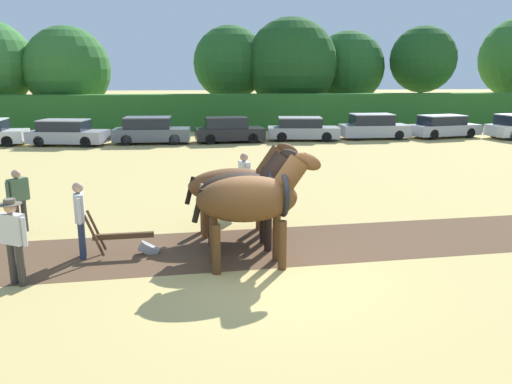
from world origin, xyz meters
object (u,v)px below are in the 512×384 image
object	(u,v)px
tree_center_left	(230,63)
tree_right	(423,60)
tree_left	(68,69)
tree_center	(291,64)
plow	(130,241)
farmer_at_plow	(80,214)
parked_car_right	(373,127)
draft_horse_lead_left	(252,199)
farmer_onlooker_left	(13,235)
draft_horse_lead_right	(244,192)
farmer_beside_team	(244,178)
tree_center_right	(348,68)
parked_car_center_right	(302,129)
farmer_onlooker_right	(19,196)
parked_car_left	(67,133)
parked_car_center	(229,130)
parked_car_center_left	(151,131)
draft_horse_trail_left	(238,185)
parked_car_far_right	(444,127)

from	to	relation	value
tree_center_left	tree_right	xyz separation A→B (m)	(15.80, -1.46, 0.28)
tree_left	tree_center	world-z (taller)	tree_center
plow	farmer_at_plow	distance (m)	1.22
parked_car_right	draft_horse_lead_left	bearing A→B (deg)	-115.59
farmer_onlooker_left	draft_horse_lead_right	bearing A→B (deg)	-41.26
tree_left	farmer_beside_team	size ratio (longest dim) A/B	4.28
plow	parked_car_right	bearing A→B (deg)	53.68
tree_center_right	parked_car_center_right	size ratio (longest dim) A/B	1.68
tree_left	farmer_onlooker_right	bearing A→B (deg)	-79.24
tree_left	parked_car_left	distance (m)	11.40
parked_car_center_right	tree_center_left	bearing A→B (deg)	113.82
tree_center_right	parked_car_center	distance (m)	17.36
tree_center_left	farmer_beside_team	size ratio (longest dim) A/B	4.48
farmer_at_plow	parked_car_center_right	distance (m)	21.21
parked_car_right	farmer_onlooker_left	bearing A→B (deg)	-124.56
tree_center	parked_car_right	xyz separation A→B (m)	(3.36, -10.54, -4.02)
tree_center_right	plow	world-z (taller)	tree_center_right
tree_right	farmer_at_plow	world-z (taller)	tree_right
farmer_onlooker_right	plow	bearing A→B (deg)	0.03
draft_horse_lead_left	farmer_onlooker_right	size ratio (longest dim) A/B	1.68
parked_car_center_left	parked_car_center	size ratio (longest dim) A/B	1.06
tree_left	plow	size ratio (longest dim) A/B	4.72
parked_car_left	parked_car_center_left	world-z (taller)	parked_car_center_left
tree_center_left	farmer_onlooker_right	world-z (taller)	tree_center_left
draft_horse_lead_left	draft_horse_trail_left	xyz separation A→B (m)	(-0.13, 2.34, -0.21)
farmer_beside_team	farmer_onlooker_left	world-z (taller)	farmer_beside_team
tree_left	plow	bearing A→B (deg)	-74.40
farmer_at_plow	tree_right	bearing A→B (deg)	43.95
farmer_beside_team	farmer_onlooker_left	distance (m)	6.76
tree_center_right	parked_car_center_left	world-z (taller)	tree_center_right
plow	parked_car_far_right	distance (m)	25.98
plow	parked_car_right	size ratio (longest dim) A/B	0.38
tree_center_right	tree_right	distance (m)	6.05
tree_left	parked_car_center_left	world-z (taller)	tree_left
farmer_beside_team	draft_horse_lead_left	bearing A→B (deg)	-107.20
draft_horse_lead_left	farmer_at_plow	distance (m)	3.83
tree_center	draft_horse_lead_right	world-z (taller)	tree_center
draft_horse_lead_left	farmer_beside_team	size ratio (longest dim) A/B	1.58
draft_horse_lead_left	parked_car_far_right	world-z (taller)	draft_horse_lead_left
farmer_beside_team	parked_car_center_left	xyz separation A→B (m)	(-4.09, 15.51, -0.29)
tree_center	parked_car_center_right	xyz separation A→B (m)	(-1.24, -10.76, -4.09)
tree_center	tree_center_right	size ratio (longest dim) A/B	1.11
tree_left	parked_car_center	bearing A→B (deg)	-41.93
farmer_beside_team	parked_car_center	world-z (taller)	farmer_beside_team
plow	farmer_at_plow	xyz separation A→B (m)	(-1.01, -0.06, 0.68)
tree_center_left	draft_horse_lead_right	bearing A→B (deg)	-93.07
tree_center	draft_horse_lead_right	bearing A→B (deg)	-102.36
tree_left	farmer_onlooker_left	size ratio (longest dim) A/B	4.38
tree_center_left	draft_horse_trail_left	bearing A→B (deg)	-93.31
parked_car_center_left	parked_car_right	size ratio (longest dim) A/B	1.06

